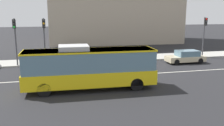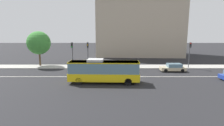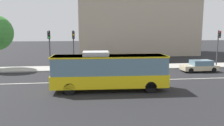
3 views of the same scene
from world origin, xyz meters
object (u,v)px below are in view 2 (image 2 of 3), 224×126
sedan_beige (174,68)px  traffic_light_near_corner (73,51)px  transit_bus (104,70)px  street_tree_kerbside_left (40,43)px  traffic_light_far_corner (88,51)px  traffic_light_mid_block (191,51)px

sedan_beige → traffic_light_near_corner: size_ratio=0.87×
transit_bus → street_tree_kerbside_left: (-13.93, 12.25, 3.07)m
sedan_beige → traffic_light_near_corner: (-18.92, 2.31, 2.84)m
traffic_light_far_corner → street_tree_kerbside_left: 10.74m
traffic_light_mid_block → traffic_light_far_corner: bearing=-84.5°
sedan_beige → traffic_light_mid_block: bearing=-147.2°
transit_bus → sedan_beige: 14.44m
transit_bus → sedan_beige: (12.40, 7.32, -1.09)m
traffic_light_near_corner → traffic_light_far_corner: (2.98, 0.25, 0.00)m
traffic_light_far_corner → street_tree_kerbside_left: (-10.39, 2.36, 1.32)m
traffic_light_near_corner → traffic_light_far_corner: same height
traffic_light_mid_block → street_tree_kerbside_left: bearing=-89.0°
transit_bus → traffic_light_near_corner: bearing=126.2°
street_tree_kerbside_left → traffic_light_near_corner: bearing=-19.4°
traffic_light_mid_block → traffic_light_near_corner: bearing=-83.9°
transit_bus → street_tree_kerbside_left: bearing=140.8°
sedan_beige → traffic_light_far_corner: size_ratio=0.87×
transit_bus → traffic_light_mid_block: traffic_light_mid_block is taller
transit_bus → traffic_light_mid_block: size_ratio=1.94×
traffic_light_near_corner → street_tree_kerbside_left: 7.97m
sedan_beige → traffic_light_mid_block: 5.44m
street_tree_kerbside_left → transit_bus: bearing=-41.3°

